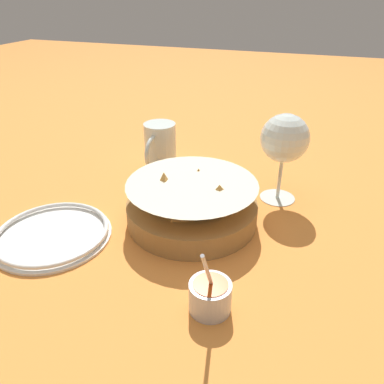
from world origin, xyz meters
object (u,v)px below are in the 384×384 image
object	(u,v)px
wine_glass	(285,141)
beer_mug	(160,148)
sauce_cup	(210,295)
side_plate	(53,234)
food_basket	(192,204)

from	to	relation	value
wine_glass	beer_mug	distance (m)	0.30
sauce_cup	wine_glass	size ratio (longest dim) A/B	0.68
sauce_cup	side_plate	distance (m)	0.31
food_basket	sauce_cup	size ratio (longest dim) A/B	1.96
wine_glass	beer_mug	world-z (taller)	wine_glass
wine_glass	side_plate	size ratio (longest dim) A/B	0.88
wine_glass	side_plate	bearing A→B (deg)	-52.40
wine_glass	food_basket	bearing A→B (deg)	-45.00
sauce_cup	side_plate	bearing A→B (deg)	-102.00
wine_glass	beer_mug	xyz separation A→B (m)	(-0.05, -0.28, -0.07)
food_basket	sauce_cup	bearing A→B (deg)	26.00
wine_glass	side_plate	distance (m)	0.45
sauce_cup	wine_glass	bearing A→B (deg)	172.69
food_basket	sauce_cup	xyz separation A→B (m)	(0.19, 0.09, -0.01)
food_basket	side_plate	world-z (taller)	food_basket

